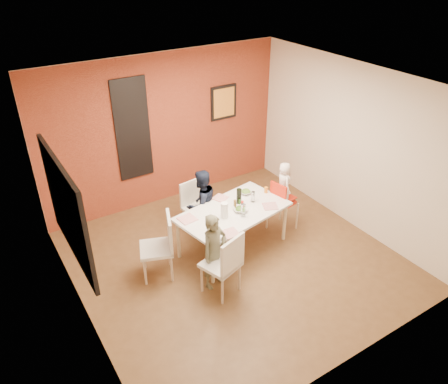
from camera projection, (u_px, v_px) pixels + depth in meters
ground at (234, 259)px, 6.70m from camera, size 4.50×4.50×0.00m
ceiling at (237, 86)px, 5.34m from camera, size 4.50×4.50×0.02m
wall_back at (165, 130)px, 7.67m from camera, size 4.50×0.02×2.70m
wall_front at (360, 274)px, 4.38m from camera, size 4.50×0.02×2.70m
wall_left at (72, 233)px, 4.98m from camera, size 0.02×4.50×2.70m
wall_right at (351, 147)px, 7.06m from camera, size 0.02×4.50×2.70m
brick_accent_wall at (165, 131)px, 7.65m from camera, size 4.50×0.02×2.70m
picture_window_frame at (67, 210)px, 5.04m from camera, size 0.05×1.70×1.30m
picture_window_pane at (68, 210)px, 5.05m from camera, size 0.02×1.55×1.15m
glassblock_strip at (133, 130)px, 7.29m from camera, size 0.55×0.03×1.70m
glassblock_surround at (133, 130)px, 7.28m from camera, size 0.60×0.03×1.76m
art_print_frame at (224, 102)px, 8.04m from camera, size 0.54×0.03×0.64m
art_print_canvas at (224, 103)px, 8.03m from camera, size 0.44×0.01×0.54m
dining_table at (233, 214)px, 6.64m from camera, size 1.82×1.22×0.70m
chair_near at (226, 262)px, 5.80m from camera, size 0.57×0.57×0.97m
chair_far at (194, 203)px, 7.21m from camera, size 0.44×0.44×0.85m
chair_left at (162, 243)px, 6.15m from camera, size 0.59×0.59×0.98m
high_chair at (282, 201)px, 7.13m from camera, size 0.45×0.45×0.91m
child_near at (214, 252)px, 5.95m from camera, size 0.47×0.36×1.14m
child_far at (201, 204)px, 6.98m from camera, size 0.65×0.55×1.17m
toddler at (284, 183)px, 6.97m from camera, size 0.31×0.39×0.69m
plate_near_left at (230, 233)px, 6.09m from camera, size 0.23×0.23×0.01m
plate_far_mid at (220, 198)px, 6.91m from camera, size 0.28×0.28×0.01m
plate_near_right at (270, 206)px, 6.70m from camera, size 0.29×0.29×0.01m
plate_far_left at (187, 219)px, 6.39m from camera, size 0.26×0.26×0.01m
salad_bowl_a at (241, 209)px, 6.59m from camera, size 0.29×0.29×0.05m
salad_bowl_b at (246, 192)px, 7.04m from camera, size 0.23×0.23×0.05m
wine_bottle at (239, 197)px, 6.65m from camera, size 0.08×0.08×0.29m
wine_glass_a at (243, 210)px, 6.41m from camera, size 0.07×0.07×0.21m
wine_glass_b at (253, 197)px, 6.78m from camera, size 0.06×0.06×0.18m
paper_towel_roll at (224, 210)px, 6.38m from camera, size 0.11×0.11×0.25m
condiment_red at (242, 205)px, 6.59m from camera, size 0.04×0.04×0.15m
condiment_green at (240, 203)px, 6.67m from camera, size 0.03×0.03×0.13m
condiment_brown at (235, 204)px, 6.61m from camera, size 0.04×0.04×0.15m
sippy_cup at (266, 190)px, 7.04m from camera, size 0.06×0.06×0.10m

